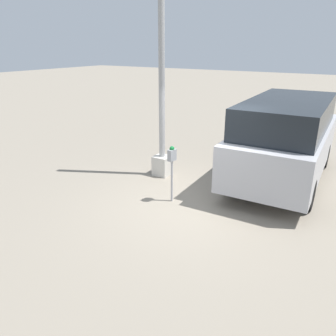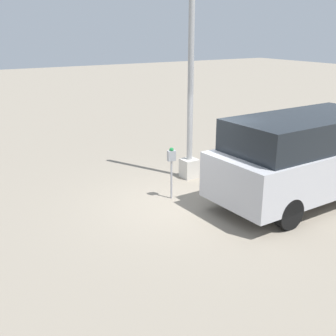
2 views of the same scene
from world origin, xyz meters
name	(u,v)px [view 1 (image 1 of 2)]	position (x,y,z in m)	size (l,w,h in m)	color
ground_plane	(191,204)	(0.00, 0.00, 0.00)	(80.00, 80.00, 0.00)	gray
parking_meter_near	(172,161)	(-0.08, 0.47, 0.99)	(0.21, 0.14, 1.35)	#9E9EA3
lamp_post	(162,104)	(1.21, 1.57, 1.98)	(0.44, 0.44, 5.97)	beige
parked_van	(286,137)	(2.67, -1.35, 1.18)	(5.15, 2.21, 2.18)	#B2B2B7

